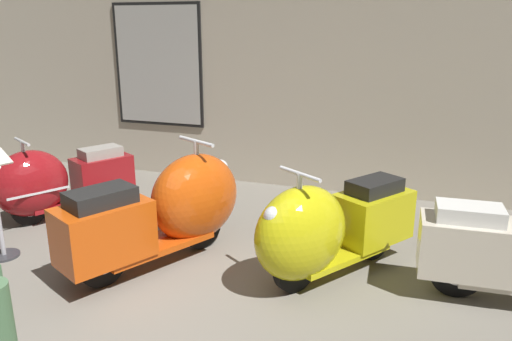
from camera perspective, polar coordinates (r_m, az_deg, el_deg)
name	(u,v)px	position (r m, az deg, el deg)	size (l,w,h in m)	color
showroom_back_wall	(298,40)	(6.46, 4.86, 14.77)	(18.00, 0.63, 3.84)	#BCB29E
scooter_0	(54,181)	(5.93, -22.26, -1.17)	(1.12, 1.57, 0.94)	black
scooter_1	(170,209)	(4.57, -9.87, -4.35)	(1.25, 1.82, 1.09)	black
scooter_2	(325,229)	(4.20, 7.94, -6.69)	(1.31, 1.65, 1.02)	black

